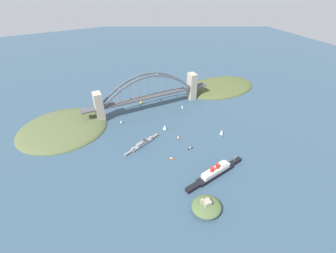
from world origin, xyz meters
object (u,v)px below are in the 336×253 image
Objects in this scene: small_boat_0 at (190,148)px; small_boat_4 at (222,132)px; small_boat_5 at (165,127)px; small_boat_6 at (182,107)px; naval_cruiser at (142,144)px; seaplane_taxiing_near_bridge at (141,103)px; small_boat_3 at (121,122)px; harbor_arch_bridge at (149,95)px; ocean_liner at (215,172)px; small_boat_2 at (178,138)px; small_boat_1 at (172,159)px; fort_island_mid_harbor at (206,206)px.

small_boat_4 is (-62.30, -7.33, 4.45)m from small_boat_0.
small_boat_0 is 0.86× the size of small_boat_5.
small_boat_6 is (15.57, -101.97, -2.25)m from small_boat_4.
naval_cruiser is at bearing -32.19° from small_boat_0.
small_boat_3 is at bearing 41.71° from seaplane_taxiing_near_bridge.
harbor_arch_bridge reaches higher than ocean_liner.
small_boat_6 is (-50.59, -78.63, 2.20)m from small_boat_2.
harbor_arch_bridge reaches higher than seaplane_taxiing_near_bridge.
ocean_liner is 92.00m from small_boat_2.
small_boat_0 is 0.94× the size of small_boat_2.
ocean_liner reaches higher than naval_cruiser.
small_boat_1 is 99.14m from small_boat_4.
fort_island_mid_harbor is at bearing 44.43° from ocean_liner.
fort_island_mid_harbor is at bearing 69.22° from small_boat_0.
small_boat_0 is (-37.80, -99.58, -4.46)m from fort_island_mid_harbor.
ocean_liner is 10.86× the size of seaplane_taxiing_near_bridge.
small_boat_1 is at bearing 13.30° from small_boat_0.
small_boat_6 is at bearing 154.57° from harbor_arch_bridge.
ocean_liner is at bearing -135.57° from fort_island_mid_harbor.
harbor_arch_bridge is 72.20m from small_boat_3.
fort_island_mid_harbor is at bearing 67.97° from small_boat_6.
small_boat_5 is at bearing 39.37° from small_boat_6.
fort_island_mid_harbor reaches higher than small_boat_5.
naval_cruiser is 7.20× the size of seaplane_taxiing_near_bridge.
small_boat_0 is at bearing 96.04° from seaplane_taxiing_near_bridge.
small_boat_0 is (-61.51, 38.73, -2.16)m from naval_cruiser.
small_boat_5 is (13.48, -59.89, 4.36)m from small_boat_0.
ocean_liner is 186.89m from small_boat_3.
small_boat_6 is (-119.41, 1.18, -0.69)m from small_boat_3.
naval_cruiser reaches higher than small_boat_6.
small_boat_1 is at bearing 107.38° from small_boat_3.
small_boat_3 is (34.88, -210.06, -1.57)m from fort_island_mid_harbor.
harbor_arch_bridge is at bearing -96.82° from fort_island_mid_harbor.
seaplane_taxiing_near_bridge is 169.57m from small_boat_1.
small_boat_1 is 1.20× the size of small_boat_3.
naval_cruiser is 5.75× the size of small_boat_5.
seaplane_taxiing_near_bridge is 130.15m from small_boat_2.
harbor_arch_bridge is at bearing -85.96° from small_boat_0.
ocean_liner reaches higher than fort_island_mid_harbor.
harbor_arch_bridge is 79.57m from small_boat_5.
small_boat_0 is 1.23× the size of small_boat_3.
small_boat_5 reaches higher than small_boat_6.
small_boat_4 is at bearing 160.57° from small_boat_2.
naval_cruiser is 8.17× the size of small_boat_3.
seaplane_taxiing_near_bridge is 161.06m from small_boat_0.
small_boat_5 is at bearing -98.67° from fort_island_mid_harbor.
small_boat_5 reaches higher than small_boat_2.
small_boat_2 is 1.64× the size of small_boat_6.
small_boat_4 reaches higher than small_boat_6.
seaplane_taxiing_near_bridge is at bearing -88.02° from small_boat_5.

